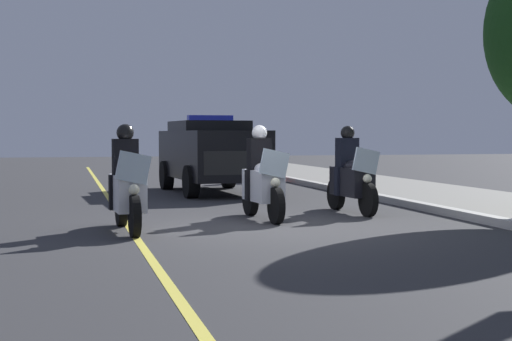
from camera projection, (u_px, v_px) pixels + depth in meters
The scene contains 8 objects.
ground_plane at pixel (271, 227), 12.74m from camera, with size 80.00×80.00×0.00m, color #333335.
curb_strip at pixel (473, 217), 13.66m from camera, with size 48.00×0.24×0.15m, color #B7B5AD.
lane_stripe_center at pixel (132, 231), 12.18m from camera, with size 48.00×0.12×0.01m, color #E0D14C.
police_motorcycle_lead_left at pixel (127, 188), 12.14m from camera, with size 2.14×0.61×1.72m.
police_motorcycle_lead_right at pixel (262, 181), 13.83m from camera, with size 2.14×0.61×1.72m.
police_motorcycle_trailing at pixel (351, 178), 14.98m from camera, with size 2.14×0.61×1.72m.
police_suv at pixel (211, 152), 20.15m from camera, with size 5.01×2.32×2.05m.
cyclist_background at pixel (259, 156), 24.71m from camera, with size 1.76×0.33×1.69m.
Camera 1 is at (12.24, -3.34, 1.56)m, focal length 53.44 mm.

